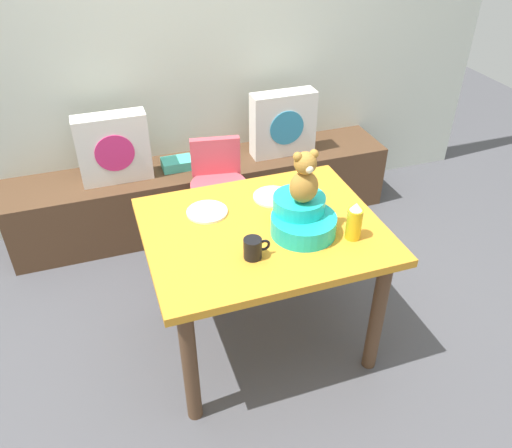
# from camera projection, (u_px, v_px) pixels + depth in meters

# --- Properties ---
(ground_plane) EXTENTS (8.00, 8.00, 0.00)m
(ground_plane) POSITION_uv_depth(u_px,v_px,m) (262.00, 336.00, 2.84)
(ground_plane) COLOR #4C4C51
(back_wall) EXTENTS (4.40, 0.10, 2.60)m
(back_wall) POSITION_uv_depth(u_px,v_px,m) (185.00, 26.00, 3.23)
(back_wall) COLOR silver
(back_wall) RESTS_ON ground_plane
(window_bench) EXTENTS (2.60, 0.44, 0.46)m
(window_bench) POSITION_uv_depth(u_px,v_px,m) (206.00, 193.00, 3.63)
(window_bench) COLOR brown
(window_bench) RESTS_ON ground_plane
(pillow_floral_left) EXTENTS (0.44, 0.15, 0.44)m
(pillow_floral_left) POSITION_uv_depth(u_px,v_px,m) (113.00, 148.00, 3.21)
(pillow_floral_left) COLOR white
(pillow_floral_left) RESTS_ON window_bench
(pillow_floral_right) EXTENTS (0.44, 0.15, 0.44)m
(pillow_floral_right) POSITION_uv_depth(u_px,v_px,m) (283.00, 124.00, 3.51)
(pillow_floral_right) COLOR white
(pillow_floral_right) RESTS_ON window_bench
(book_stack) EXTENTS (0.20, 0.14, 0.06)m
(book_stack) POSITION_uv_depth(u_px,v_px,m) (177.00, 164.00, 3.43)
(book_stack) COLOR #45C3B0
(book_stack) RESTS_ON window_bench
(dining_table) EXTENTS (1.10, 0.90, 0.74)m
(dining_table) POSITION_uv_depth(u_px,v_px,m) (263.00, 246.00, 2.48)
(dining_table) COLOR orange
(dining_table) RESTS_ON ground_plane
(highchair) EXTENTS (0.37, 0.49, 0.79)m
(highchair) POSITION_uv_depth(u_px,v_px,m) (219.00, 188.00, 3.12)
(highchair) COLOR #D84C59
(highchair) RESTS_ON ground_plane
(infant_seat_teal) EXTENTS (0.30, 0.33, 0.16)m
(infant_seat_teal) POSITION_uv_depth(u_px,v_px,m) (302.00, 218.00, 2.35)
(infant_seat_teal) COLOR #1ABEB6
(infant_seat_teal) RESTS_ON dining_table
(teddy_bear) EXTENTS (0.13, 0.12, 0.25)m
(teddy_bear) POSITION_uv_depth(u_px,v_px,m) (304.00, 178.00, 2.23)
(teddy_bear) COLOR #AB7930
(teddy_bear) RESTS_ON infant_seat_teal
(ketchup_bottle) EXTENTS (0.07, 0.07, 0.18)m
(ketchup_bottle) POSITION_uv_depth(u_px,v_px,m) (354.00, 222.00, 2.30)
(ketchup_bottle) COLOR gold
(ketchup_bottle) RESTS_ON dining_table
(coffee_mug) EXTENTS (0.12, 0.08, 0.09)m
(coffee_mug) POSITION_uv_depth(u_px,v_px,m) (253.00, 248.00, 2.20)
(coffee_mug) COLOR black
(coffee_mug) RESTS_ON dining_table
(dinner_plate_near) EXTENTS (0.20, 0.20, 0.01)m
(dinner_plate_near) POSITION_uv_depth(u_px,v_px,m) (207.00, 212.00, 2.51)
(dinner_plate_near) COLOR white
(dinner_plate_near) RESTS_ON dining_table
(dinner_plate_far) EXTENTS (0.20, 0.20, 0.01)m
(dinner_plate_far) POSITION_uv_depth(u_px,v_px,m) (273.00, 197.00, 2.62)
(dinner_plate_far) COLOR white
(dinner_plate_far) RESTS_ON dining_table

